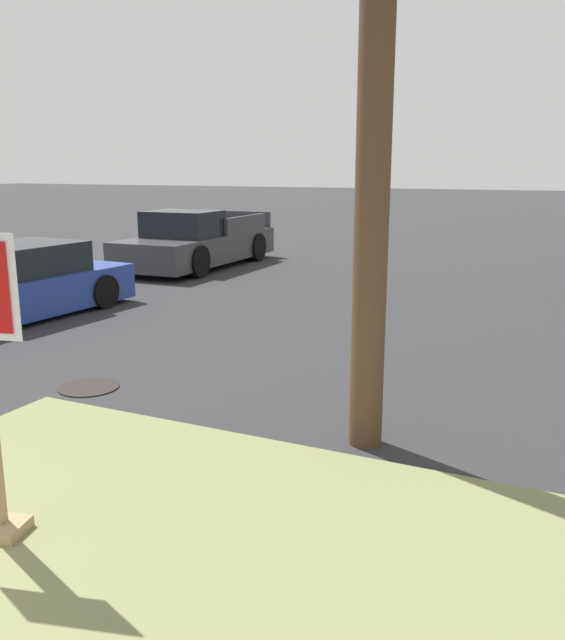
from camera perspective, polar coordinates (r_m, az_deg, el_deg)
grass_corner_patch at (r=4.46m, az=-14.09°, el=-21.35°), size 5.66×4.67×0.08m
manhole_cover at (r=8.15m, az=-16.28°, el=-5.57°), size 0.70×0.70×0.02m
parked_sedan_blue at (r=12.28m, az=-22.13°, el=2.71°), size 2.06×4.39×1.25m
pickup_truck_charcoal at (r=17.38m, az=-7.38°, el=6.56°), size 2.18×5.27×1.48m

